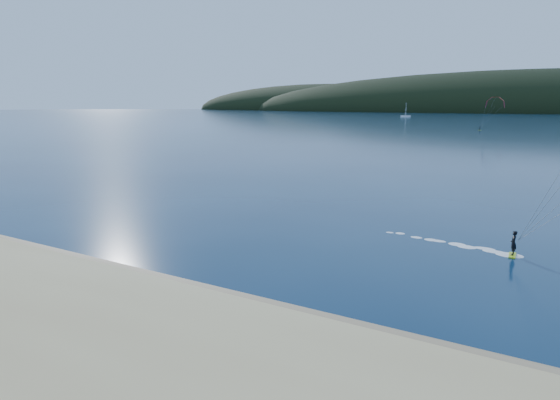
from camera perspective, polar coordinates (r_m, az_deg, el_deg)
name	(u,v)px	position (r m, az deg, el deg)	size (l,w,h in m)	color
ground	(149,323)	(27.21, -14.91, -13.51)	(1800.00, 1800.00, 0.00)	#071D38
wet_sand	(205,294)	(30.19, -8.67, -10.64)	(220.00, 2.50, 0.10)	#8B7451
kitesurfer_far	(495,106)	(221.66, 23.51, 9.89)	(10.12, 5.86, 12.04)	#A7D118
sailboat	(406,116)	(438.27, 14.27, 9.38)	(8.68, 5.38, 12.08)	white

